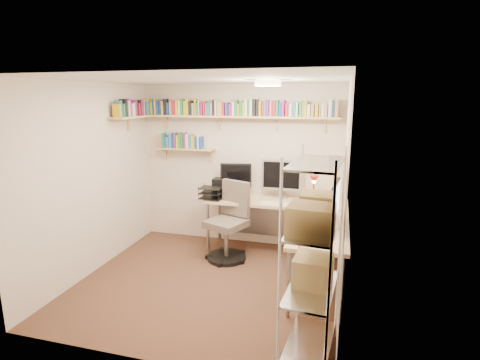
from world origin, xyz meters
name	(u,v)px	position (x,y,z in m)	size (l,w,h in m)	color
ground	(208,283)	(0.00, 0.00, 0.00)	(3.20, 3.20, 0.00)	#412A1C
room_shell	(206,163)	(0.00, 0.00, 1.55)	(3.24, 3.04, 2.52)	beige
wall_shelves	(208,116)	(-0.42, 1.30, 2.03)	(3.12, 1.09, 0.80)	tan
corner_desk	(276,206)	(0.70, 0.94, 0.80)	(2.15, 2.10, 1.40)	beige
office_chair	(229,227)	(0.05, 0.81, 0.48)	(0.65, 0.66, 1.13)	black
wire_rack	(313,243)	(1.36, -1.09, 1.11)	(0.47, 0.85, 1.89)	silver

